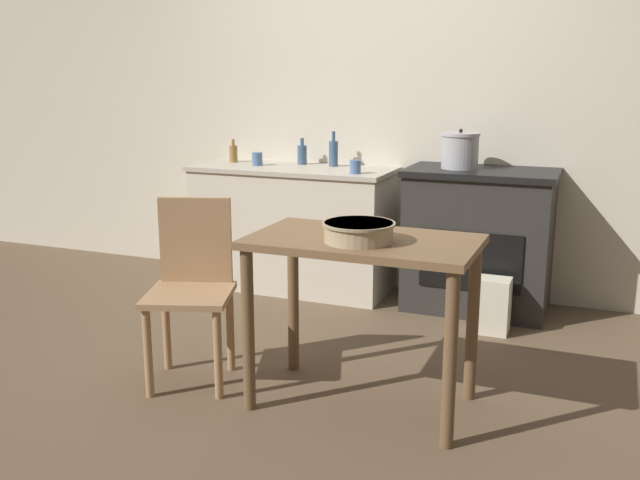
# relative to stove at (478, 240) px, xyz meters

# --- Properties ---
(ground_plane) EXTENTS (14.00, 14.00, 0.00)m
(ground_plane) POSITION_rel_stove_xyz_m (-0.77, -1.28, -0.46)
(ground_plane) COLOR brown
(wall_back) EXTENTS (8.00, 0.07, 2.55)m
(wall_back) POSITION_rel_stove_xyz_m (-0.77, 0.30, 0.82)
(wall_back) COLOR beige
(wall_back) RESTS_ON ground_plane
(counter_cabinet) EXTENTS (1.40, 0.59, 0.86)m
(counter_cabinet) POSITION_rel_stove_xyz_m (-1.29, -0.01, -0.02)
(counter_cabinet) COLOR beige
(counter_cabinet) RESTS_ON ground_plane
(stove) EXTENTS (0.93, 0.57, 0.91)m
(stove) POSITION_rel_stove_xyz_m (0.00, 0.00, 0.00)
(stove) COLOR #2D2B28
(stove) RESTS_ON ground_plane
(work_table) EXTENTS (1.00, 0.58, 0.79)m
(work_table) POSITION_rel_stove_xyz_m (-0.24, -1.58, 0.19)
(work_table) COLOR brown
(work_table) RESTS_ON ground_plane
(chair) EXTENTS (0.51, 0.51, 0.90)m
(chair) POSITION_rel_stove_xyz_m (-1.11, -1.62, 0.03)
(chair) COLOR #A87F56
(chair) RESTS_ON ground_plane
(flour_sack) EXTENTS (0.23, 0.16, 0.33)m
(flour_sack) POSITION_rel_stove_xyz_m (0.15, -0.41, -0.29)
(flour_sack) COLOR beige
(flour_sack) RESTS_ON ground_plane
(stock_pot) EXTENTS (0.24, 0.24, 0.25)m
(stock_pot) POSITION_rel_stove_xyz_m (-0.14, -0.01, 0.57)
(stock_pot) COLOR #A8A8AD
(stock_pot) RESTS_ON stove
(mixing_bowl_large) EXTENTS (0.32, 0.32, 0.09)m
(mixing_bowl_large) POSITION_rel_stove_xyz_m (-0.24, -1.66, 0.38)
(mixing_bowl_large) COLOR tan
(mixing_bowl_large) RESTS_ON work_table
(bottle_far_left) EXTENTS (0.06, 0.06, 0.17)m
(bottle_far_left) POSITION_rel_stove_xyz_m (-1.80, 0.07, 0.47)
(bottle_far_left) COLOR olive
(bottle_far_left) RESTS_ON counter_cabinet
(bottle_left) EXTENTS (0.06, 0.06, 0.24)m
(bottle_left) POSITION_rel_stove_xyz_m (-1.04, 0.12, 0.50)
(bottle_left) COLOR #3D5675
(bottle_left) RESTS_ON counter_cabinet
(bottle_mid_left) EXTENTS (0.07, 0.07, 0.19)m
(bottle_mid_left) POSITION_rel_stove_xyz_m (-1.29, 0.14, 0.48)
(bottle_mid_left) COLOR #3D5675
(bottle_mid_left) RESTS_ON counter_cabinet
(cup_center_left) EXTENTS (0.07, 0.07, 0.09)m
(cup_center_left) POSITION_rel_stove_xyz_m (-0.78, -0.17, 0.45)
(cup_center_left) COLOR #4C6B99
(cup_center_left) RESTS_ON counter_cabinet
(cup_center) EXTENTS (0.07, 0.07, 0.09)m
(cup_center) POSITION_rel_stove_xyz_m (-1.55, -0.04, 0.45)
(cup_center) COLOR #4C6B99
(cup_center) RESTS_ON counter_cabinet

